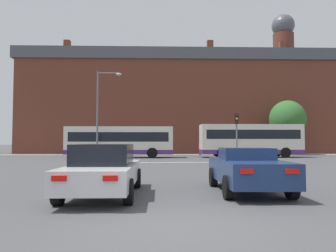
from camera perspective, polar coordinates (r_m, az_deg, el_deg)
ground_plane at (r=6.13m, az=1.59°, el=-17.14°), size 400.00×400.00×0.00m
stop_line_strip at (r=24.61m, az=-0.84°, el=-6.37°), size 8.54×0.30×0.01m
far_pavement at (r=39.88m, az=-1.14°, el=-5.02°), size 69.48×2.50×0.01m
brick_civic_building at (r=50.59m, az=1.56°, el=3.71°), size 44.41×14.47×21.65m
car_saloon_left at (r=9.62m, az=-11.08°, el=-7.41°), size 1.92×4.85×1.45m
car_roadster_right at (r=10.35m, az=13.62°, el=-7.34°), size 1.96×4.29×1.33m
bus_crossing_lead at (r=32.60m, az=-8.37°, el=-2.63°), size 10.37×2.73×3.03m
bus_crossing_trailing at (r=34.04m, az=14.12°, el=-2.34°), size 10.04×2.71×3.29m
traffic_light_near_right at (r=26.07m, az=11.88°, el=-0.52°), size 0.26×0.31×3.75m
traffic_light_far_right at (r=39.72m, az=7.05°, el=-1.48°), size 0.26×0.31×3.60m
street_lamp_junction at (r=30.77m, az=-11.53°, el=3.48°), size 2.26×0.36×8.07m
pedestrian_waiting at (r=39.47m, az=5.61°, el=-3.69°), size 0.40×0.46×1.59m
tree_by_building at (r=43.21m, az=20.09°, el=1.12°), size 4.42×4.42×6.70m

